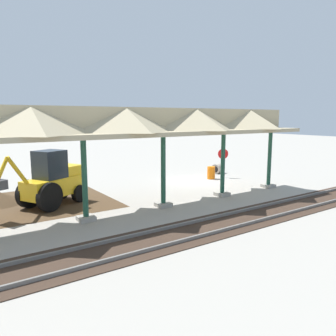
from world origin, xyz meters
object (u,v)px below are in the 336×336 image
(stop_sign, at_px, (223,157))
(concrete_pipe, at_px, (218,169))
(traffic_barrel, at_px, (211,173))
(backhoe, at_px, (52,181))

(stop_sign, relative_size, concrete_pipe, 1.91)
(concrete_pipe, xyz_separation_m, traffic_barrel, (2.04, 1.47, 0.07))
(backhoe, distance_m, concrete_pipe, 13.78)
(stop_sign, xyz_separation_m, concrete_pipe, (-0.94, -1.51, -1.15))
(traffic_barrel, bearing_deg, backhoe, 4.57)
(backhoe, relative_size, concrete_pipe, 4.43)
(concrete_pipe, bearing_deg, traffic_barrel, 35.85)
(traffic_barrel, bearing_deg, concrete_pipe, -144.15)
(backhoe, height_order, traffic_barrel, backhoe)
(stop_sign, distance_m, concrete_pipe, 2.12)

